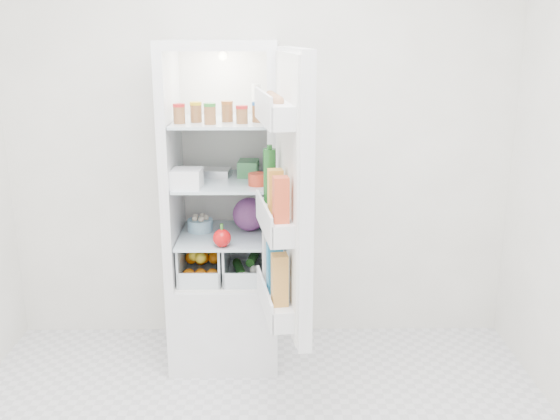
{
  "coord_description": "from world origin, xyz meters",
  "views": [
    {
      "loc": [
        0.09,
        -2.14,
        1.84
      ],
      "look_at": [
        0.11,
        0.95,
        0.95
      ],
      "focal_mm": 40.0,
      "sensor_mm": 36.0,
      "label": 1
    }
  ],
  "objects_px": {
    "refrigerator": "(225,244)",
    "red_cabbage": "(249,214)",
    "fridge_door": "(288,201)",
    "mushroom_bowl": "(200,225)"
  },
  "relations": [
    {
      "from": "mushroom_bowl",
      "to": "fridge_door",
      "type": "distance_m",
      "value": 0.85
    },
    {
      "from": "refrigerator",
      "to": "red_cabbage",
      "type": "bearing_deg",
      "value": 1.57
    },
    {
      "from": "refrigerator",
      "to": "fridge_door",
      "type": "distance_m",
      "value": 0.84
    },
    {
      "from": "refrigerator",
      "to": "fridge_door",
      "type": "bearing_deg",
      "value": -61.37
    },
    {
      "from": "red_cabbage",
      "to": "fridge_door",
      "type": "bearing_deg",
      "value": -72.32
    },
    {
      "from": "refrigerator",
      "to": "red_cabbage",
      "type": "distance_m",
      "value": 0.23
    },
    {
      "from": "red_cabbage",
      "to": "fridge_door",
      "type": "height_order",
      "value": "fridge_door"
    },
    {
      "from": "refrigerator",
      "to": "fridge_door",
      "type": "xyz_separation_m",
      "value": [
        0.35,
        -0.63,
        0.43
      ]
    },
    {
      "from": "fridge_door",
      "to": "red_cabbage",
      "type": "bearing_deg",
      "value": 8.97
    },
    {
      "from": "mushroom_bowl",
      "to": "fridge_door",
      "type": "relative_size",
      "value": 0.11
    }
  ]
}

